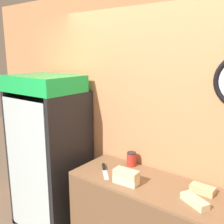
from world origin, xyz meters
The scene contains 8 objects.
wall_back centered at (0.01, 1.17, 1.36)m, with size 5.20×0.10×2.70m.
beverage_cooler centered at (-1.29, 0.84, 1.00)m, with size 0.80×0.65×1.83m.
sandwich_stack_bottom centered at (-0.14, 0.70, 0.97)m, with size 0.23×0.12×0.06m.
sandwich_stack_middle centered at (-0.14, 0.70, 1.03)m, with size 0.23×0.11×0.06m.
sandwich_flat_left centered at (0.45, 0.95, 0.97)m, with size 0.20×0.10×0.06m.
sandwich_flat_right centered at (0.46, 0.74, 0.96)m, with size 0.24×0.18×0.05m.
chefs_knife centered at (-0.47, 0.79, 0.95)m, with size 0.25×0.25×0.02m.
condiment_jar centered at (-0.31, 1.04, 1.01)m, with size 0.10×0.10×0.14m.
Camera 1 is at (1.04, -1.07, 2.07)m, focal length 42.00 mm.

